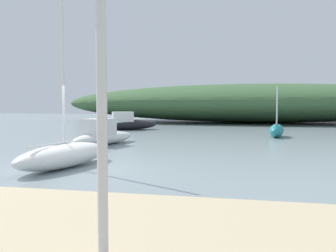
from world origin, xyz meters
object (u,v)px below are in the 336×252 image
motorboat_far_left (127,123)px  motorboat_near_shore (103,135)px  sailboat_outer_mooring (277,130)px  sailboat_west_reach (64,155)px

motorboat_far_left → motorboat_near_shore: bearing=-77.7°
sailboat_outer_mooring → motorboat_near_shore: bearing=-144.2°
sailboat_outer_mooring → sailboat_west_reach: size_ratio=0.59×
motorboat_near_shore → motorboat_far_left: (-2.25, 10.27, 0.06)m
motorboat_far_left → sailboat_west_reach: size_ratio=0.89×
motorboat_near_shore → sailboat_west_reach: sailboat_west_reach is taller
sailboat_west_reach → motorboat_far_left: bearing=102.2°
motorboat_near_shore → motorboat_far_left: size_ratio=1.00×
motorboat_near_shore → sailboat_outer_mooring: size_ratio=1.51×
sailboat_outer_mooring → sailboat_west_reach: sailboat_west_reach is taller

